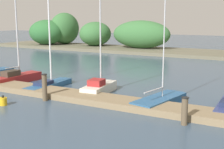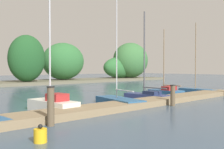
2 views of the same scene
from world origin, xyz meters
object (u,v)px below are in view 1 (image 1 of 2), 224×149
object	(u,v)px
sailboat_4	(161,100)
channel_buoy_0	(3,101)
mooring_piling_1	(45,87)
sailboat_3	(100,87)
mooring_piling_2	(185,111)
sailboat_2	(50,82)
sailboat_1	(18,76)

from	to	relation	value
sailboat_4	channel_buoy_0	xyz separation A→B (m)	(-7.46, -4.32, -0.04)
mooring_piling_1	channel_buoy_0	bearing A→B (deg)	-127.58
sailboat_3	mooring_piling_2	size ratio (longest dim) A/B	4.78
sailboat_2	mooring_piling_2	world-z (taller)	sailboat_2
sailboat_3	mooring_piling_1	size ratio (longest dim) A/B	3.88
sailboat_3	sailboat_4	xyz separation A→B (m)	(4.27, -0.55, -0.14)
mooring_piling_2	mooring_piling_1	bearing A→B (deg)	179.08
mooring_piling_1	channel_buoy_0	distance (m)	2.34
sailboat_1	sailboat_2	distance (m)	3.19
sailboat_1	channel_buoy_0	xyz separation A→B (m)	(3.69, -4.67, -0.24)
sailboat_4	mooring_piling_2	world-z (taller)	sailboat_4
sailboat_1	sailboat_2	bearing A→B (deg)	-90.00
sailboat_3	channel_buoy_0	xyz separation A→B (m)	(-3.20, -4.88, -0.18)
sailboat_4	sailboat_3	bearing A→B (deg)	94.31
sailboat_2	mooring_piling_2	distance (m)	10.38
sailboat_1	sailboat_2	size ratio (longest dim) A/B	0.99
sailboat_1	channel_buoy_0	world-z (taller)	sailboat_1
sailboat_1	sailboat_2	xyz separation A→B (m)	(3.19, -0.22, -0.09)
sailboat_4	mooring_piling_2	xyz separation A→B (m)	(2.02, -2.66, 0.38)
sailboat_1	sailboat_4	distance (m)	11.16
sailboat_2	mooring_piling_1	size ratio (longest dim) A/B	5.03
sailboat_1	sailboat_4	world-z (taller)	sailboat_1
sailboat_3	channel_buoy_0	size ratio (longest dim) A/B	10.76
sailboat_1	sailboat_3	bearing A→B (deg)	-84.39
sailboat_4	mooring_piling_1	size ratio (longest dim) A/B	4.34
sailboat_4	mooring_piling_1	distance (m)	6.60
sailboat_2	sailboat_4	distance (m)	7.97
sailboat_3	sailboat_4	size ratio (longest dim) A/B	0.89
channel_buoy_0	mooring_piling_1	bearing A→B (deg)	52.42
sailboat_1	sailboat_4	bearing A→B (deg)	-87.89
sailboat_2	sailboat_4	size ratio (longest dim) A/B	1.16
mooring_piling_2	sailboat_2	bearing A→B (deg)	164.41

